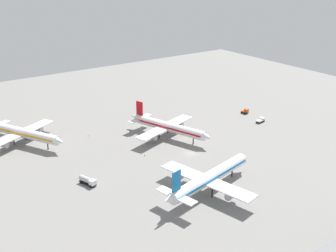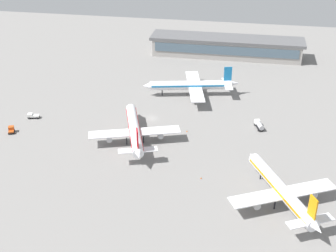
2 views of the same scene
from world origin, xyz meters
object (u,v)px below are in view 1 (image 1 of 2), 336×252
object	(u,v)px
pushback_tractor	(261,120)
safety_cone_mid_apron	(144,155)
safety_cone_near_gate	(88,135)
airplane_at_gate	(168,127)
airplane_distant	(23,133)
airplane_taxiing	(209,178)
fuel_truck	(88,181)
baggage_tug	(245,111)

from	to	relation	value
pushback_tractor	safety_cone_mid_apron	distance (m)	60.96
pushback_tractor	safety_cone_mid_apron	bearing A→B (deg)	168.90
safety_cone_near_gate	pushback_tractor	bearing A→B (deg)	-22.82
airplane_at_gate	airplane_distant	world-z (taller)	airplane_distant
airplane_taxiing	safety_cone_near_gate	distance (m)	63.50
safety_cone_mid_apron	airplane_taxiing	bearing A→B (deg)	-85.11
pushback_tractor	safety_cone_near_gate	xyz separation A→B (m)	(-69.71, 29.33, -0.67)
fuel_truck	safety_cone_mid_apron	distance (m)	27.32
airplane_at_gate	safety_cone_mid_apron	size ratio (longest dim) A/B	65.24
airplane_at_gate	pushback_tractor	size ratio (longest dim) A/B	8.36
fuel_truck	baggage_tug	bearing A→B (deg)	83.86
fuel_truck	safety_cone_mid_apron	world-z (taller)	fuel_truck
airplane_at_gate	baggage_tug	distance (m)	46.40
airplane_at_gate	safety_cone_near_gate	xyz separation A→B (m)	(-26.19, 19.42, -4.16)
airplane_distant	safety_cone_mid_apron	world-z (taller)	airplane_distant
pushback_tractor	safety_cone_near_gate	world-z (taller)	pushback_tractor
airplane_at_gate	pushback_tractor	xyz separation A→B (m)	(43.52, -9.90, -3.49)
airplane_taxiing	baggage_tug	xyz separation A→B (m)	(60.83, 45.27, -3.47)
airplane_at_gate	airplane_taxiing	xyz separation A→B (m)	(-14.61, -42.86, 0.16)
airplane_taxiing	fuel_truck	world-z (taller)	airplane_taxiing
baggage_tug	pushback_tractor	bearing A→B (deg)	-35.88
safety_cone_near_gate	safety_cone_mid_apron	size ratio (longest dim) A/B	1.00
pushback_tractor	fuel_truck	xyz separation A→B (m)	(-87.16, -7.58, 0.42)
baggage_tug	fuel_truck	distance (m)	92.04
airplane_distant	baggage_tug	distance (m)	99.38
airplane_at_gate	safety_cone_mid_apron	world-z (taller)	airplane_at_gate
airplane_distant	baggage_tug	world-z (taller)	airplane_distant
airplane_taxiing	pushback_tractor	size ratio (longest dim) A/B	8.84
fuel_truck	safety_cone_near_gate	size ratio (longest dim) A/B	10.96
airplane_taxiing	pushback_tractor	xyz separation A→B (m)	(58.13, 32.95, -3.65)
airplane_at_gate	airplane_distant	distance (m)	56.86
baggage_tug	safety_cone_mid_apron	size ratio (longest dim) A/B	6.15
fuel_truck	safety_cone_near_gate	bearing A→B (deg)	136.07
fuel_truck	safety_cone_mid_apron	xyz separation A→B (m)	(26.20, 7.64, -1.09)
airplane_at_gate	fuel_truck	xyz separation A→B (m)	(-43.65, -17.48, -3.07)
airplane_at_gate	baggage_tug	bearing A→B (deg)	74.36
safety_cone_near_gate	safety_cone_mid_apron	xyz separation A→B (m)	(8.75, -29.26, 0.00)
airplane_distant	safety_cone_near_gate	distance (m)	25.35
pushback_tractor	safety_cone_mid_apron	world-z (taller)	pushback_tractor
airplane_at_gate	safety_cone_mid_apron	bearing A→B (deg)	-79.21
pushback_tractor	safety_cone_mid_apron	xyz separation A→B (m)	(-60.96, 0.07, -0.67)
pushback_tractor	fuel_truck	world-z (taller)	fuel_truck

